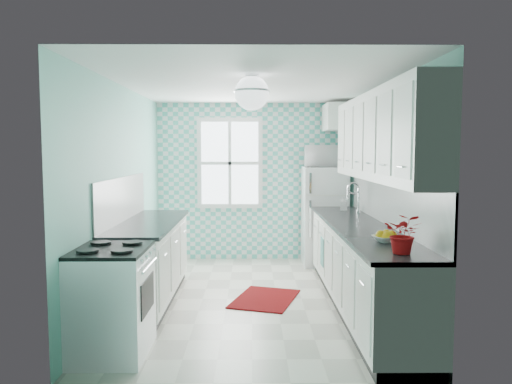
{
  "coord_description": "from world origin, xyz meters",
  "views": [
    {
      "loc": [
        -0.0,
        -5.78,
        1.76
      ],
      "look_at": [
        0.05,
        0.25,
        1.25
      ],
      "focal_mm": 35.0,
      "sensor_mm": 36.0,
      "label": 1
    }
  ],
  "objects_px": {
    "potted_plant": "(404,234)",
    "microwave": "(325,156)",
    "stove": "(112,300)",
    "ceiling_light": "(252,93)",
    "fridge": "(324,216)",
    "fruit_bowl": "(386,239)",
    "sink": "(345,214)"
  },
  "relations": [
    {
      "from": "ceiling_light",
      "to": "fruit_bowl",
      "type": "xyz_separation_m",
      "value": [
        1.2,
        -0.59,
        -1.35
      ]
    },
    {
      "from": "stove",
      "to": "fruit_bowl",
      "type": "xyz_separation_m",
      "value": [
        2.4,
        0.2,
        0.49
      ]
    },
    {
      "from": "ceiling_light",
      "to": "fridge",
      "type": "bearing_deg",
      "value": 66.74
    },
    {
      "from": "ceiling_light",
      "to": "fruit_bowl",
      "type": "bearing_deg",
      "value": -26.23
    },
    {
      "from": "potted_plant",
      "to": "microwave",
      "type": "distance_m",
      "value": 3.73
    },
    {
      "from": "fruit_bowl",
      "to": "potted_plant",
      "type": "xyz_separation_m",
      "value": [
        0.0,
        -0.51,
        0.13
      ]
    },
    {
      "from": "ceiling_light",
      "to": "stove",
      "type": "bearing_deg",
      "value": -146.57
    },
    {
      "from": "sink",
      "to": "microwave",
      "type": "xyz_separation_m",
      "value": [
        -0.09,
        1.21,
        0.74
      ]
    },
    {
      "from": "stove",
      "to": "sink",
      "type": "relative_size",
      "value": 1.71
    },
    {
      "from": "fridge",
      "to": "microwave",
      "type": "bearing_deg",
      "value": 53.71
    },
    {
      "from": "fridge",
      "to": "potted_plant",
      "type": "xyz_separation_m",
      "value": [
        0.09,
        -3.68,
        0.35
      ]
    },
    {
      "from": "sink",
      "to": "microwave",
      "type": "height_order",
      "value": "microwave"
    },
    {
      "from": "fridge",
      "to": "stove",
      "type": "height_order",
      "value": "fridge"
    },
    {
      "from": "stove",
      "to": "sink",
      "type": "distance_m",
      "value": 3.27
    },
    {
      "from": "stove",
      "to": "potted_plant",
      "type": "height_order",
      "value": "potted_plant"
    },
    {
      "from": "fridge",
      "to": "microwave",
      "type": "distance_m",
      "value": 0.92
    },
    {
      "from": "potted_plant",
      "to": "microwave",
      "type": "relative_size",
      "value": 0.54
    },
    {
      "from": "stove",
      "to": "potted_plant",
      "type": "relative_size",
      "value": 2.82
    },
    {
      "from": "fridge",
      "to": "microwave",
      "type": "relative_size",
      "value": 2.52
    },
    {
      "from": "stove",
      "to": "microwave",
      "type": "height_order",
      "value": "microwave"
    },
    {
      "from": "potted_plant",
      "to": "ceiling_light",
      "type": "bearing_deg",
      "value": 137.44
    },
    {
      "from": "ceiling_light",
      "to": "fridge",
      "type": "relative_size",
      "value": 0.23
    },
    {
      "from": "sink",
      "to": "ceiling_light",
      "type": "bearing_deg",
      "value": -127.97
    },
    {
      "from": "stove",
      "to": "microwave",
      "type": "distance_m",
      "value": 4.26
    },
    {
      "from": "fridge",
      "to": "potted_plant",
      "type": "bearing_deg",
      "value": -89.44
    },
    {
      "from": "stove",
      "to": "sink",
      "type": "xyz_separation_m",
      "value": [
        2.4,
        2.17,
        0.45
      ]
    },
    {
      "from": "fridge",
      "to": "fruit_bowl",
      "type": "height_order",
      "value": "fridge"
    },
    {
      "from": "stove",
      "to": "fruit_bowl",
      "type": "bearing_deg",
      "value": 2.48
    },
    {
      "from": "fridge",
      "to": "fruit_bowl",
      "type": "xyz_separation_m",
      "value": [
        0.09,
        -3.17,
        0.22
      ]
    },
    {
      "from": "fridge",
      "to": "microwave",
      "type": "xyz_separation_m",
      "value": [
        0.0,
        0.0,
        0.92
      ]
    },
    {
      "from": "stove",
      "to": "microwave",
      "type": "relative_size",
      "value": 1.53
    },
    {
      "from": "sink",
      "to": "fruit_bowl",
      "type": "relative_size",
      "value": 2.31
    }
  ]
}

